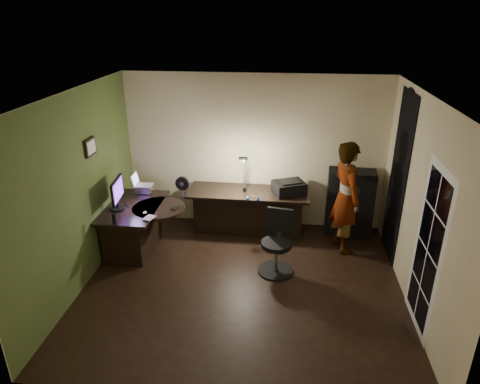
# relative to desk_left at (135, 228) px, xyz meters

# --- Properties ---
(floor) EXTENTS (4.50, 4.00, 0.01)m
(floor) POSITION_rel_desk_left_xyz_m (1.83, -0.82, -0.39)
(floor) COLOR black
(floor) RESTS_ON ground
(ceiling) EXTENTS (4.50, 4.00, 0.01)m
(ceiling) POSITION_rel_desk_left_xyz_m (1.83, -0.82, 2.32)
(ceiling) COLOR silver
(ceiling) RESTS_ON floor
(wall_back) EXTENTS (4.50, 0.01, 2.70)m
(wall_back) POSITION_rel_desk_left_xyz_m (1.83, 1.18, 0.96)
(wall_back) COLOR beige
(wall_back) RESTS_ON floor
(wall_front) EXTENTS (4.50, 0.01, 2.70)m
(wall_front) POSITION_rel_desk_left_xyz_m (1.83, -2.83, 0.96)
(wall_front) COLOR beige
(wall_front) RESTS_ON floor
(wall_left) EXTENTS (0.01, 4.00, 2.70)m
(wall_left) POSITION_rel_desk_left_xyz_m (-0.43, -0.82, 0.96)
(wall_left) COLOR beige
(wall_left) RESTS_ON floor
(wall_right) EXTENTS (0.01, 4.00, 2.70)m
(wall_right) POSITION_rel_desk_left_xyz_m (4.08, -0.82, 0.96)
(wall_right) COLOR beige
(wall_right) RESTS_ON floor
(green_wall_overlay) EXTENTS (0.00, 4.00, 2.70)m
(green_wall_overlay) POSITION_rel_desk_left_xyz_m (-0.41, -0.82, 0.96)
(green_wall_overlay) COLOR #485C27
(green_wall_overlay) RESTS_ON floor
(arched_doorway) EXTENTS (0.01, 0.90, 2.60)m
(arched_doorway) POSITION_rel_desk_left_xyz_m (4.07, 0.33, 0.91)
(arched_doorway) COLOR black
(arched_doorway) RESTS_ON floor
(french_door) EXTENTS (0.02, 0.92, 2.10)m
(french_door) POSITION_rel_desk_left_xyz_m (4.06, -1.37, 0.66)
(french_door) COLOR white
(french_door) RESTS_ON floor
(framed_picture) EXTENTS (0.04, 0.30, 0.25)m
(framed_picture) POSITION_rel_desk_left_xyz_m (-0.39, -0.37, 1.46)
(framed_picture) COLOR black
(framed_picture) RESTS_ON wall_left
(desk_left) EXTENTS (0.83, 1.35, 0.78)m
(desk_left) POSITION_rel_desk_left_xyz_m (0.00, 0.00, 0.00)
(desk_left) COLOR black
(desk_left) RESTS_ON floor
(desk_right) EXTENTS (2.07, 0.75, 0.77)m
(desk_right) POSITION_rel_desk_left_xyz_m (1.76, 0.79, -0.00)
(desk_right) COLOR black
(desk_right) RESTS_ON floor
(cabinet) EXTENTS (0.80, 0.44, 1.17)m
(cabinet) POSITION_rel_desk_left_xyz_m (3.49, 0.94, 0.19)
(cabinet) COLOR black
(cabinet) RESTS_ON floor
(laptop_stand) EXTENTS (0.26, 0.22, 0.11)m
(laptop_stand) POSITION_rel_desk_left_xyz_m (0.01, 0.54, 0.46)
(laptop_stand) COLOR silver
(laptop_stand) RESTS_ON desk_left
(laptop) EXTENTS (0.31, 0.29, 0.21)m
(laptop) POSITION_rel_desk_left_xyz_m (0.01, 0.54, 0.62)
(laptop) COLOR silver
(laptop) RESTS_ON laptop_stand
(monitor) EXTENTS (0.17, 0.55, 0.36)m
(monitor) POSITION_rel_desk_left_xyz_m (-0.18, -0.15, 0.58)
(monitor) COLOR black
(monitor) RESTS_ON desk_left
(mouse) EXTENTS (0.06, 0.08, 0.03)m
(mouse) POSITION_rel_desk_left_xyz_m (0.28, -0.27, 0.42)
(mouse) COLOR silver
(mouse) RESTS_ON desk_left
(phone) EXTENTS (0.12, 0.16, 0.01)m
(phone) POSITION_rel_desk_left_xyz_m (0.69, -0.02, 0.41)
(phone) COLOR black
(phone) RESTS_ON desk_left
(pen) EXTENTS (0.10, 0.12, 0.01)m
(pen) POSITION_rel_desk_left_xyz_m (-0.09, -0.02, 0.41)
(pen) COLOR black
(pen) RESTS_ON desk_left
(speaker) EXTENTS (0.08, 0.08, 0.16)m
(speaker) POSITION_rel_desk_left_xyz_m (-0.05, -0.64, 0.48)
(speaker) COLOR black
(speaker) RESTS_ON desk_left
(notepad) EXTENTS (0.18, 0.22, 0.01)m
(notepad) POSITION_rel_desk_left_xyz_m (0.39, -0.41, 0.41)
(notepad) COLOR silver
(notepad) RESTS_ON desk_left
(desk_fan) EXTENTS (0.24, 0.14, 0.35)m
(desk_fan) POSITION_rel_desk_left_xyz_m (0.71, 0.43, 0.57)
(desk_fan) COLOR black
(desk_fan) RESTS_ON desk_right
(headphones) EXTENTS (0.22, 0.12, 0.10)m
(headphones) POSITION_rel_desk_left_xyz_m (1.87, 0.36, 0.45)
(headphones) COLOR navy
(headphones) RESTS_ON desk_right
(printer) EXTENTS (0.62, 0.56, 0.22)m
(printer) POSITION_rel_desk_left_xyz_m (2.44, 0.77, 0.51)
(printer) COLOR black
(printer) RESTS_ON desk_right
(desk_lamp) EXTENTS (0.30, 0.38, 0.73)m
(desk_lamp) POSITION_rel_desk_left_xyz_m (1.70, 0.78, 0.76)
(desk_lamp) COLOR black
(desk_lamp) RESTS_ON desk_right
(office_chair) EXTENTS (0.62, 0.62, 0.96)m
(office_chair) POSITION_rel_desk_left_xyz_m (2.29, -0.42, 0.09)
(office_chair) COLOR black
(office_chair) RESTS_ON floor
(person) EXTENTS (0.63, 0.76, 1.83)m
(person) POSITION_rel_desk_left_xyz_m (3.34, 0.40, 0.52)
(person) COLOR #D8A88C
(person) RESTS_ON floor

